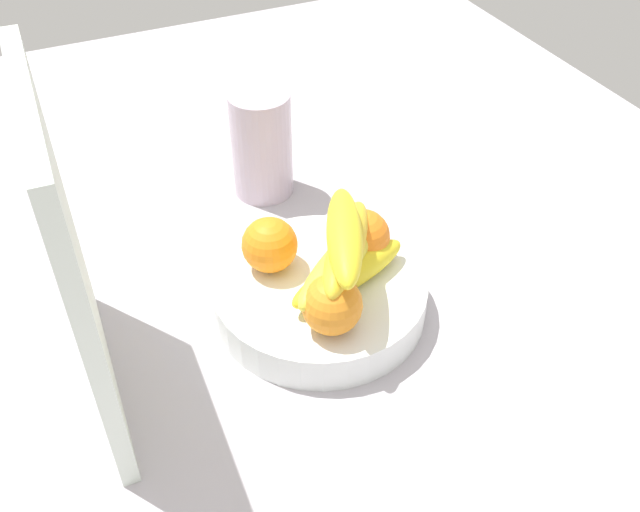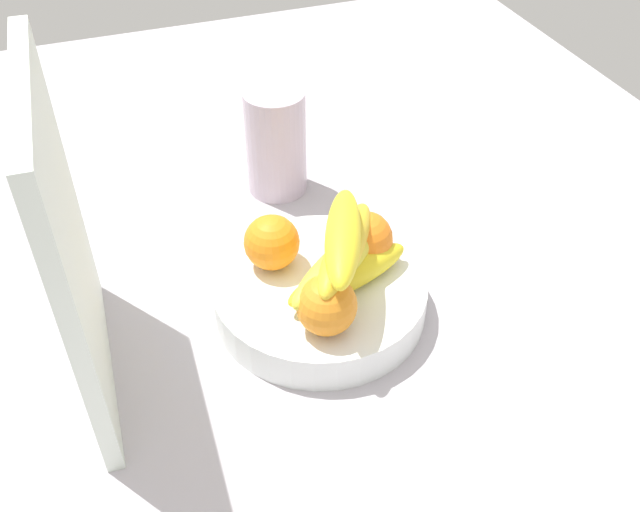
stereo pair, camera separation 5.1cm
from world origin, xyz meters
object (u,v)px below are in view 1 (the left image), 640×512
orange_front_left (270,245)px  orange_front_right (332,305)px  orange_center (362,237)px  thermos_tumbler (262,144)px  cutting_board (72,262)px  banana_bunch (345,255)px  fruit_bowl (320,295)px

orange_front_left → orange_front_right: bearing=-168.7°
orange_front_right → orange_center: same height
orange_center → thermos_tumbler: (24.91, 3.53, -0.16)cm
orange_center → cutting_board: bearing=94.0°
thermos_tumbler → cutting_board: bearing=132.8°
orange_front_left → thermos_tumbler: size_ratio=0.43×
orange_front_left → banana_bunch: 9.96cm
orange_front_right → banana_bunch: (4.95, -3.91, 1.89)cm
cutting_board → fruit_bowl: bearing=-86.7°
fruit_bowl → banana_bunch: 8.28cm
orange_front_left → cutting_board: bearing=104.0°
thermos_tumbler → fruit_bowl: bearing=173.8°
orange_front_right → orange_center: bearing=-42.5°
fruit_bowl → thermos_tumbler: 27.43cm
fruit_bowl → orange_center: orange_center is taller
orange_front_left → orange_front_right: size_ratio=1.00×
fruit_bowl → orange_front_left: bearing=41.3°
orange_front_left → orange_center: size_ratio=1.00×
fruit_bowl → orange_center: size_ratio=3.80×
orange_center → banana_bunch: 6.39cm
cutting_board → orange_front_left: bearing=-73.8°
orange_front_right → banana_bunch: 6.59cm
cutting_board → thermos_tumbler: cutting_board is taller
fruit_bowl → banana_bunch: size_ratio=1.42×
orange_center → cutting_board: size_ratio=0.19×
orange_center → orange_front_left: bearing=73.4°
orange_front_right → thermos_tumbler: bearing=-8.1°
orange_front_left → orange_center: (-3.22, -10.83, 0.00)cm
orange_front_left → orange_center: bearing=-106.6°
cutting_board → orange_front_right: bearing=-103.3°
orange_front_left → thermos_tumbler: 22.89cm
banana_bunch → orange_front_right: bearing=141.7°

